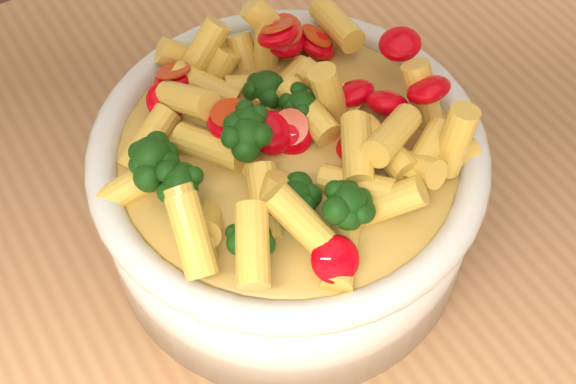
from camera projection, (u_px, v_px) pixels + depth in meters
table at (403, 343)px, 0.61m from camera, size 1.20×0.80×0.90m
serving_bowl at (288, 191)px, 0.50m from camera, size 0.24×0.24×0.10m
pasta_salad at (288, 125)px, 0.45m from camera, size 0.19×0.19×0.04m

